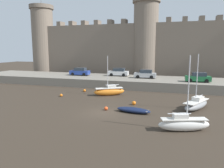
% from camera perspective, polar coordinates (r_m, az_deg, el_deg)
% --- Properties ---
extents(ground_plane, '(160.00, 160.00, 0.00)m').
position_cam_1_polar(ground_plane, '(25.00, -2.07, -7.43)').
color(ground_plane, '#382D23').
extents(quay_road, '(68.16, 10.00, 1.59)m').
position_cam_1_polar(quay_road, '(42.40, 6.22, 0.53)').
color(quay_road, gray).
rests_on(quay_road, ground).
extents(castle, '(62.53, 6.37, 21.57)m').
position_cam_1_polar(castle, '(53.03, 8.73, 9.94)').
color(castle, '#7A6B5B').
rests_on(castle, ground).
extents(rowboat_foreground_centre, '(4.09, 1.74, 0.60)m').
position_cam_1_polar(rowboat_foreground_centre, '(24.93, 5.63, -6.77)').
color(rowboat_foreground_centre, '#141E3D').
rests_on(rowboat_foreground_centre, ground).
extents(sailboat_near_channel_left, '(4.70, 3.50, 6.10)m').
position_cam_1_polar(sailboat_near_channel_left, '(33.70, -0.71, -1.85)').
color(sailboat_near_channel_left, orange).
rests_on(sailboat_near_channel_left, ground).
extents(sailboat_midflat_right, '(3.67, 5.33, 6.57)m').
position_cam_1_polar(sailboat_midflat_right, '(27.93, 21.18, -4.95)').
color(sailboat_midflat_right, gray).
rests_on(sailboat_midflat_right, ground).
extents(sailboat_midflat_centre, '(4.63, 2.46, 6.62)m').
position_cam_1_polar(sailboat_midflat_centre, '(20.41, 18.21, -9.80)').
color(sailboat_midflat_centre, silver).
rests_on(sailboat_midflat_centre, ground).
extents(mooring_buoy_near_channel, '(0.45, 0.45, 0.45)m').
position_cam_1_polar(mooring_buoy_near_channel, '(36.90, -7.19, -1.69)').
color(mooring_buoy_near_channel, orange).
rests_on(mooring_buoy_near_channel, ground).
extents(mooring_buoy_off_centre, '(0.43, 0.43, 0.43)m').
position_cam_1_polar(mooring_buoy_off_centre, '(33.86, -13.14, -2.86)').
color(mooring_buoy_off_centre, orange).
rests_on(mooring_buoy_off_centre, ground).
extents(mooring_buoy_mid_mud, '(0.44, 0.44, 0.44)m').
position_cam_1_polar(mooring_buoy_mid_mud, '(25.79, -1.57, -6.39)').
color(mooring_buoy_mid_mud, '#E04C1E').
rests_on(mooring_buoy_mid_mud, ground).
extents(mooring_buoy_near_shore, '(0.52, 0.52, 0.52)m').
position_cam_1_polar(mooring_buoy_near_shore, '(28.29, 5.75, -4.95)').
color(mooring_buoy_near_shore, orange).
rests_on(mooring_buoy_near_shore, ground).
extents(car_quay_west, '(4.18, 2.03, 1.62)m').
position_cam_1_polar(car_quay_west, '(46.55, -8.37, 3.21)').
color(car_quay_west, '#263F99').
rests_on(car_quay_west, quay_road).
extents(car_quay_east, '(4.18, 2.03, 1.62)m').
position_cam_1_polar(car_quay_east, '(45.03, 1.72, 3.11)').
color(car_quay_east, silver).
rests_on(car_quay_east, quay_road).
extents(car_quay_centre_west, '(4.18, 2.03, 1.62)m').
position_cam_1_polar(car_quay_centre_west, '(39.60, 21.58, 1.62)').
color(car_quay_centre_west, '#1E6638').
rests_on(car_quay_centre_west, quay_road).
extents(car_quay_centre_east, '(4.18, 2.03, 1.62)m').
position_cam_1_polar(car_quay_centre_east, '(42.13, 8.69, 2.58)').
color(car_quay_centre_east, '#B2B5B7').
rests_on(car_quay_centre_east, quay_road).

